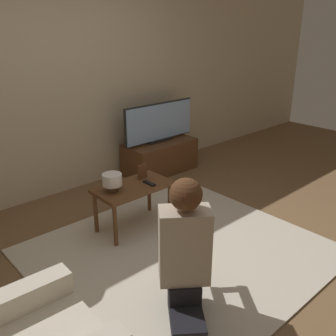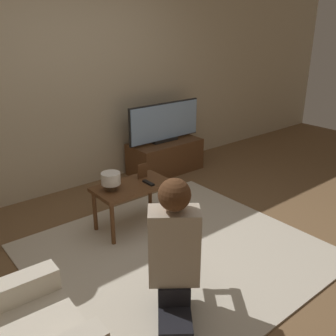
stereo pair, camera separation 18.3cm
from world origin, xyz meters
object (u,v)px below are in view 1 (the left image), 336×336
at_px(coffee_table, 133,191).
at_px(person_kneeling, 185,246).
at_px(tv, 159,122).
at_px(table_lamp, 112,181).

relative_size(coffee_table, person_kneeling, 0.74).
height_order(tv, table_lamp, tv).
height_order(coffee_table, person_kneeling, person_kneeling).
distance_m(coffee_table, person_kneeling, 1.25).
height_order(tv, person_kneeling, person_kneeling).
bearing_deg(coffee_table, tv, 39.40).
xyz_separation_m(tv, coffee_table, (-1.19, -0.98, -0.30)).
height_order(coffee_table, table_lamp, table_lamp).
bearing_deg(tv, table_lamp, -145.78).
distance_m(person_kneeling, table_lamp, 1.20).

